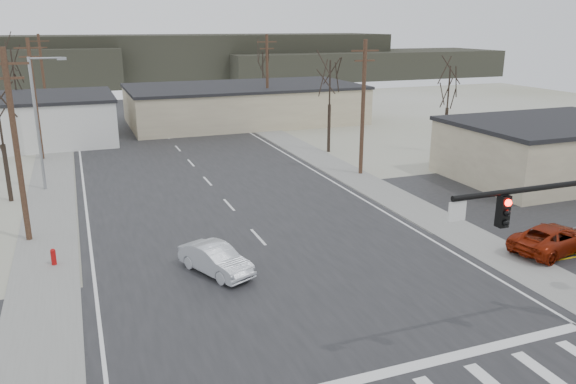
{
  "coord_description": "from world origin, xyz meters",
  "views": [
    {
      "loc": [
        -8.56,
        -18.95,
        11.05
      ],
      "look_at": [
        1.48,
        7.35,
        2.6
      ],
      "focal_mm": 35.0,
      "sensor_mm": 36.0,
      "label": 1
    }
  ],
  "objects_px": {
    "car_far_b": "(141,106)",
    "fire_hydrant": "(53,257)",
    "sedan_crossing": "(216,259)",
    "car_parked_red": "(552,239)",
    "car_parked_dark_a": "(498,175)",
    "car_far_a": "(166,111)"
  },
  "relations": [
    {
      "from": "car_far_b",
      "to": "fire_hydrant",
      "type": "bearing_deg",
      "value": -107.69
    },
    {
      "from": "fire_hydrant",
      "to": "car_far_a",
      "type": "xyz_separation_m",
      "value": [
        12.05,
        42.35,
        0.36
      ]
    },
    {
      "from": "car_far_b",
      "to": "car_parked_red",
      "type": "xyz_separation_m",
      "value": [
        13.62,
        -55.82,
        0.02
      ]
    },
    {
      "from": "car_far_a",
      "to": "car_parked_red",
      "type": "height_order",
      "value": "car_far_a"
    },
    {
      "from": "car_far_a",
      "to": "car_parked_dark_a",
      "type": "distance_m",
      "value": 42.29
    },
    {
      "from": "fire_hydrant",
      "to": "car_far_b",
      "type": "xyz_separation_m",
      "value": [
        9.81,
        48.7,
        0.24
      ]
    },
    {
      "from": "car_far_a",
      "to": "car_far_b",
      "type": "bearing_deg",
      "value": -52.47
    },
    {
      "from": "fire_hydrant",
      "to": "car_parked_dark_a",
      "type": "relative_size",
      "value": 0.23
    },
    {
      "from": "sedan_crossing",
      "to": "car_parked_red",
      "type": "bearing_deg",
      "value": -36.56
    },
    {
      "from": "fire_hydrant",
      "to": "car_parked_red",
      "type": "xyz_separation_m",
      "value": [
        23.43,
        -7.12,
        0.26
      ]
    },
    {
      "from": "sedan_crossing",
      "to": "car_far_b",
      "type": "bearing_deg",
      "value": 62.41
    },
    {
      "from": "fire_hydrant",
      "to": "car_parked_red",
      "type": "relative_size",
      "value": 0.18
    },
    {
      "from": "fire_hydrant",
      "to": "car_far_b",
      "type": "distance_m",
      "value": 49.68
    },
    {
      "from": "car_far_b",
      "to": "sedan_crossing",
      "type": "bearing_deg",
      "value": -99.37
    },
    {
      "from": "fire_hydrant",
      "to": "car_far_a",
      "type": "bearing_deg",
      "value": 74.11
    },
    {
      "from": "car_far_a",
      "to": "car_parked_dark_a",
      "type": "relative_size",
      "value": 1.38
    },
    {
      "from": "fire_hydrant",
      "to": "sedan_crossing",
      "type": "xyz_separation_m",
      "value": [
        7.0,
        -3.62,
        0.26
      ]
    },
    {
      "from": "sedan_crossing",
      "to": "car_far_a",
      "type": "bearing_deg",
      "value": 59.21
    },
    {
      "from": "sedan_crossing",
      "to": "car_parked_dark_a",
      "type": "bearing_deg",
      "value": -6.22
    },
    {
      "from": "fire_hydrant",
      "to": "car_far_a",
      "type": "relative_size",
      "value": 0.16
    },
    {
      "from": "car_far_a",
      "to": "sedan_crossing",
      "type": "bearing_deg",
      "value": 101.78
    },
    {
      "from": "car_parked_red",
      "to": "car_parked_dark_a",
      "type": "xyz_separation_m",
      "value": [
        6.02,
        10.93,
        -0.03
      ]
    }
  ]
}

